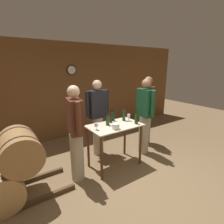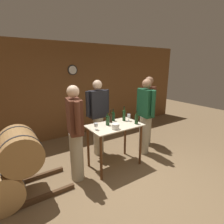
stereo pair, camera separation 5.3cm
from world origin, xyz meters
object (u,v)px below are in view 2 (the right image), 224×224
(wine_glass_near_left, at_px, (96,125))
(person_visitor_bearded, at_px, (98,116))
(wine_bottle_right, at_px, (124,115))
(wine_bottle_center, at_px, (113,116))
(person_visitor_near_door, at_px, (148,110))
(wine_glass_near_center, at_px, (129,116))
(person_visitor_with_scarf, at_px, (75,132))
(wine_bottle_far_left, at_px, (108,120))
(ice_bucket, at_px, (115,126))
(person_host, at_px, (145,115))
(wine_bottle_left, at_px, (111,117))
(wine_bottle_far_right, at_px, (136,119))

(wine_glass_near_left, distance_m, person_visitor_bearded, 0.80)
(wine_bottle_right, bearing_deg, wine_bottle_center, 147.69)
(wine_bottle_center, distance_m, person_visitor_near_door, 1.20)
(wine_bottle_right, height_order, wine_glass_near_left, wine_bottle_right)
(wine_bottle_center, xyz_separation_m, wine_bottle_right, (0.20, -0.13, 0.02))
(wine_glass_near_center, relative_size, person_visitor_near_door, 0.09)
(wine_glass_near_center, height_order, person_visitor_with_scarf, person_visitor_with_scarf)
(wine_bottle_far_left, distance_m, wine_bottle_center, 0.31)
(wine_bottle_far_left, bearing_deg, person_visitor_near_door, 13.19)
(wine_bottle_far_left, distance_m, ice_bucket, 0.27)
(wine_bottle_far_left, bearing_deg, person_visitor_bearded, 80.10)
(wine_glass_near_left, height_order, person_visitor_bearded, person_visitor_bearded)
(person_visitor_bearded, bearing_deg, wine_bottle_center, -69.20)
(wine_glass_near_center, distance_m, person_visitor_bearded, 0.74)
(person_visitor_bearded, bearing_deg, wine_glass_near_center, -55.40)
(wine_bottle_far_left, relative_size, person_visitor_with_scarf, 0.15)
(wine_bottle_center, bearing_deg, person_host, -12.47)
(person_visitor_with_scarf, bearing_deg, wine_glass_near_center, 1.62)
(wine_bottle_left, height_order, wine_bottle_far_right, wine_bottle_far_right)
(ice_bucket, bearing_deg, person_visitor_bearded, 83.60)
(wine_bottle_right, bearing_deg, person_visitor_with_scarf, -174.35)
(wine_bottle_right, relative_size, wine_bottle_far_right, 1.16)
(wine_bottle_far_right, relative_size, person_host, 0.16)
(ice_bucket, height_order, person_visitor_with_scarf, person_visitor_with_scarf)
(person_host, bearing_deg, wine_bottle_right, 175.32)
(wine_bottle_left, height_order, ice_bucket, wine_bottle_left)
(wine_bottle_far_left, relative_size, wine_glass_near_left, 2.05)
(wine_bottle_far_right, bearing_deg, wine_bottle_far_left, 153.83)
(person_visitor_bearded, distance_m, person_visitor_near_door, 1.36)
(wine_bottle_far_right, xyz_separation_m, person_visitor_near_door, (0.91, 0.60, -0.06))
(wine_glass_near_left, bearing_deg, wine_bottle_center, 26.03)
(wine_bottle_right, relative_size, ice_bucket, 2.16)
(wine_bottle_left, relative_size, wine_glass_near_left, 2.10)
(wine_bottle_far_left, height_order, wine_glass_near_center, wine_bottle_far_left)
(ice_bucket, relative_size, person_visitor_with_scarf, 0.08)
(wine_bottle_center, height_order, person_visitor_near_door, person_visitor_near_door)
(wine_bottle_far_right, bearing_deg, wine_glass_near_center, 92.64)
(person_visitor_with_scarf, xyz_separation_m, person_visitor_bearded, (0.81, 0.64, 0.00))
(ice_bucket, bearing_deg, wine_bottle_far_right, 0.67)
(person_visitor_bearded, bearing_deg, person_visitor_near_door, -10.21)
(wine_glass_near_left, bearing_deg, wine_bottle_right, 11.34)
(wine_glass_near_center, bearing_deg, wine_bottle_far_left, 177.06)
(person_visitor_near_door, bearing_deg, wine_bottle_far_right, -146.73)
(wine_bottle_left, bearing_deg, person_visitor_with_scarf, -168.20)
(person_visitor_with_scarf, relative_size, person_visitor_bearded, 1.00)
(wine_bottle_center, xyz_separation_m, person_host, (0.78, -0.17, -0.06))
(wine_bottle_left, height_order, wine_glass_near_center, wine_bottle_left)
(wine_bottle_center, relative_size, person_visitor_with_scarf, 0.15)
(wine_glass_near_center, xyz_separation_m, person_host, (0.52, 0.03, -0.08))
(person_visitor_with_scarf, height_order, person_visitor_bearded, same)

